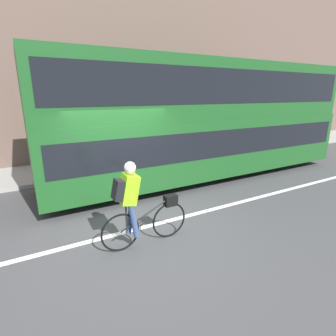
{
  "coord_description": "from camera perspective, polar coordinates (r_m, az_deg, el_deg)",
  "views": [
    {
      "loc": [
        -2.02,
        -4.83,
        2.85
      ],
      "look_at": [
        1.1,
        0.76,
        1.04
      ],
      "focal_mm": 28.0,
      "sensor_mm": 36.0,
      "label": 1
    }
  ],
  "objects": [
    {
      "name": "ground_plane",
      "position": [
        5.96,
        -5.8,
        -12.82
      ],
      "size": [
        80.0,
        80.0,
        0.0
      ],
      "primitive_type": "plane",
      "color": "#424244"
    },
    {
      "name": "road_center_line",
      "position": [
        5.96,
        -5.77,
        -12.81
      ],
      "size": [
        50.0,
        0.14,
        0.01
      ],
      "primitive_type": "cube",
      "color": "silver",
      "rests_on": "ground_plane"
    },
    {
      "name": "sidewalk_curb",
      "position": [
        10.67,
        -17.18,
        -0.01
      ],
      "size": [
        60.0,
        2.6,
        0.13
      ],
      "color": "gray",
      "rests_on": "ground_plane"
    },
    {
      "name": "building_facade",
      "position": [
        11.87,
        -20.82,
        23.91
      ],
      "size": [
        60.0,
        0.3,
        9.42
      ],
      "color": "brown",
      "rests_on": "ground_plane"
    },
    {
      "name": "bus",
      "position": [
        9.11,
        7.84,
        11.1
      ],
      "size": [
        10.74,
        2.56,
        3.85
      ],
      "color": "black",
      "rests_on": "ground_plane"
    },
    {
      "name": "cyclist_on_bike",
      "position": [
        4.94,
        -6.87,
        -7.45
      ],
      "size": [
        1.79,
        0.32,
        1.7
      ],
      "color": "black",
      "rests_on": "ground_plane"
    }
  ]
}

